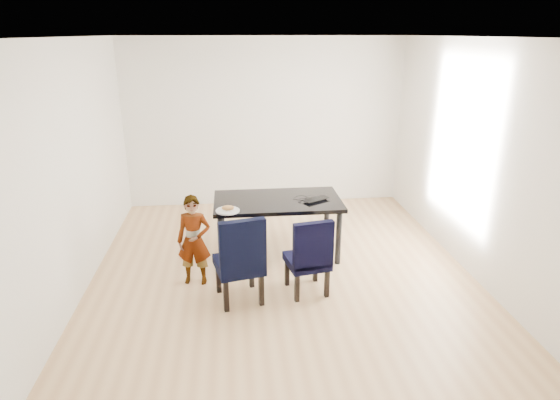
{
  "coord_description": "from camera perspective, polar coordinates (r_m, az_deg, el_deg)",
  "views": [
    {
      "loc": [
        -0.56,
        -5.04,
        2.74
      ],
      "look_at": [
        0.0,
        0.2,
        0.85
      ],
      "focal_mm": 30.0,
      "sensor_mm": 36.0,
      "label": 1
    }
  ],
  "objects": [
    {
      "name": "wall_left",
      "position": [
        5.5,
        -23.87,
        3.37
      ],
      "size": [
        0.01,
        5.0,
        2.7
      ],
      "primitive_type": "cube",
      "color": "white",
      "rests_on": "ground"
    },
    {
      "name": "laptop",
      "position": [
        5.92,
        4.13,
        0.17
      ],
      "size": [
        0.41,
        0.36,
        0.03
      ],
      "primitive_type": "imported",
      "rotation": [
        0.0,
        0.0,
        3.66
      ],
      "color": "black",
      "rests_on": "dining_table"
    },
    {
      "name": "wall_front",
      "position": [
        2.95,
        5.63,
        -8.56
      ],
      "size": [
        4.5,
        0.01,
        2.7
      ],
      "primitive_type": "cube",
      "color": "silver",
      "rests_on": "ground"
    },
    {
      "name": "wall_right",
      "position": [
        5.94,
        22.49,
        4.68
      ],
      "size": [
        0.01,
        5.0,
        2.7
      ],
      "primitive_type": "cube",
      "color": "silver",
      "rests_on": "ground"
    },
    {
      "name": "child",
      "position": [
        5.39,
        -10.44,
        -4.88
      ],
      "size": [
        0.41,
        0.3,
        1.05
      ],
      "primitive_type": "imported",
      "rotation": [
        0.0,
        0.0,
        -0.13
      ],
      "color": "orange",
      "rests_on": "floor"
    },
    {
      "name": "chair_left",
      "position": [
        5.01,
        -5.08,
        -6.96
      ],
      "size": [
        0.57,
        0.59,
        1.0
      ],
      "primitive_type": "cube",
      "rotation": [
        0.0,
        0.0,
        0.21
      ],
      "color": "black",
      "rests_on": "floor"
    },
    {
      "name": "floor",
      "position": [
        5.77,
        0.21,
        -8.7
      ],
      "size": [
        4.5,
        5.0,
        0.01
      ],
      "primitive_type": "cube",
      "color": "tan",
      "rests_on": "ground"
    },
    {
      "name": "dining_table",
      "position": [
        6.05,
        -0.3,
        -3.28
      ],
      "size": [
        1.6,
        0.9,
        0.75
      ],
      "primitive_type": "cube",
      "color": "black",
      "rests_on": "floor"
    },
    {
      "name": "cable_tangle",
      "position": [
        5.85,
        2.93,
        -0.14
      ],
      "size": [
        0.16,
        0.16,
        0.01
      ],
      "primitive_type": "torus",
      "rotation": [
        0.0,
        0.0,
        -0.11
      ],
      "color": "black",
      "rests_on": "dining_table"
    },
    {
      "name": "sandwich",
      "position": [
        5.54,
        -6.37,
        -0.95
      ],
      "size": [
        0.17,
        0.12,
        0.06
      ],
      "primitive_type": "ellipsoid",
      "rotation": [
        0.0,
        0.0,
        -0.34
      ],
      "color": "#AD793E",
      "rests_on": "plate"
    },
    {
      "name": "wall_back",
      "position": [
        7.69,
        -1.84,
        9.32
      ],
      "size": [
        4.5,
        0.01,
        2.7
      ],
      "primitive_type": "cube",
      "color": "white",
      "rests_on": "ground"
    },
    {
      "name": "chair_right",
      "position": [
        5.16,
        3.32,
        -6.64
      ],
      "size": [
        0.51,
        0.52,
        0.9
      ],
      "primitive_type": "cube",
      "rotation": [
        0.0,
        0.0,
        0.18
      ],
      "color": "black",
      "rests_on": "floor"
    },
    {
      "name": "plate",
      "position": [
        5.56,
        -6.4,
        -1.3
      ],
      "size": [
        0.29,
        0.29,
        0.02
      ],
      "primitive_type": "cylinder",
      "rotation": [
        0.0,
        0.0,
        -0.01
      ],
      "color": "silver",
      "rests_on": "dining_table"
    },
    {
      "name": "ceiling",
      "position": [
        5.07,
        0.25,
        19.33
      ],
      "size": [
        4.5,
        5.0,
        0.01
      ],
      "primitive_type": "cube",
      "color": "white",
      "rests_on": "wall_back"
    }
  ]
}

